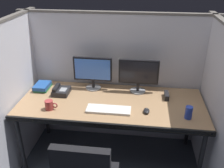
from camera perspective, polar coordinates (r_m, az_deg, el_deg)
cubicle_partition_rear at (r=2.91m, az=0.98°, el=1.13°), size 2.21×0.06×1.57m
cubicle_partition_left at (r=2.73m, az=-21.63°, el=-2.67°), size 0.06×1.41×1.57m
cubicle_partition_right at (r=2.52m, az=22.72°, el=-5.44°), size 0.06×1.41×1.57m
desk at (r=2.56m, az=-0.18°, el=-5.23°), size 1.90×0.80×0.74m
monitor_left at (r=2.72m, az=-4.50°, el=3.05°), size 0.43×0.17×0.37m
monitor_right at (r=2.66m, az=6.19°, el=2.36°), size 0.43×0.17×0.37m
keyboard_main at (r=2.39m, az=-0.80°, el=-5.98°), size 0.43×0.15×0.02m
computer_mouse at (r=2.38m, az=8.02°, el=-6.21°), size 0.06×0.10×0.04m
soda_can at (r=2.36m, az=17.40°, el=-6.35°), size 0.07×0.07×0.12m
desk_phone at (r=2.74m, az=-11.80°, el=-1.59°), size 0.17×0.19×0.09m
red_stapler at (r=2.66m, az=12.55°, el=-2.63°), size 0.04×0.15×0.06m
coffee_mug at (r=2.47m, az=-14.34°, el=-4.75°), size 0.13×0.08×0.09m
book_stack at (r=2.89m, az=-15.88°, el=-0.54°), size 0.15×0.22×0.06m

